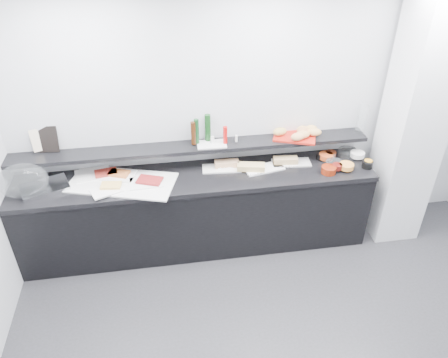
{
  "coord_description": "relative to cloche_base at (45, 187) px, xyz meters",
  "views": [
    {
      "loc": [
        -0.98,
        -1.94,
        3.3
      ],
      "look_at": [
        -0.45,
        1.45,
        1.0
      ],
      "focal_mm": 35.0,
      "sensor_mm": 36.0,
      "label": 1
    }
  ],
  "objects": [
    {
      "name": "back_wall",
      "position": [
        2.14,
        0.31,
        0.43
      ],
      "size": [
        5.0,
        0.02,
        2.7
      ],
      "primitive_type": "cube",
      "color": "silver",
      "rests_on": "ground"
    },
    {
      "name": "ceiling",
      "position": [
        2.14,
        -1.69,
        1.78
      ],
      "size": [
        5.0,
        5.0,
        0.0
      ],
      "primitive_type": "plane",
      "color": "white",
      "rests_on": "back_wall"
    },
    {
      "name": "column",
      "position": [
        3.64,
        -0.04,
        0.43
      ],
      "size": [
        0.5,
        0.5,
        2.7
      ],
      "primitive_type": "cube",
      "color": "silver",
      "rests_on": "ground"
    },
    {
      "name": "buffet_cabinet",
      "position": [
        1.44,
        0.01,
        -0.5
      ],
      "size": [
        3.6,
        0.6,
        0.85
      ],
      "primitive_type": "cube",
      "color": "black",
      "rests_on": "ground"
    },
    {
      "name": "counter_top",
      "position": [
        1.44,
        0.01,
        -0.05
      ],
      "size": [
        3.62,
        0.62,
        0.05
      ],
      "primitive_type": "cube",
      "color": "black",
      "rests_on": "buffet_cabinet"
    },
    {
      "name": "wall_shelf",
      "position": [
        1.44,
        0.19,
        0.21
      ],
      "size": [
        3.6,
        0.25,
        0.04
      ],
      "primitive_type": "cube",
      "color": "black",
      "rests_on": "back_wall"
    },
    {
      "name": "cloche_base",
      "position": [
        0.0,
        0.0,
        0.0
      ],
      "size": [
        0.5,
        0.42,
        0.04
      ],
      "primitive_type": "cube",
      "rotation": [
        0.0,
        0.0,
        0.36
      ],
      "color": "#B3B5BB",
      "rests_on": "counter_top"
    },
    {
      "name": "cloche_dome",
      "position": [
        -0.17,
        -0.02,
        0.11
      ],
      "size": [
        0.5,
        0.37,
        0.34
      ],
      "primitive_type": "ellipsoid",
      "rotation": [
        0.0,
        0.0,
        0.14
      ],
      "color": "white",
      "rests_on": "cloche_base"
    },
    {
      "name": "linen_runner",
      "position": [
        0.72,
        -0.01,
        -0.01
      ],
      "size": [
        1.11,
        0.76,
        0.01
      ],
      "primitive_type": "cube",
      "rotation": [
        0.0,
        0.0,
        -0.31
      ],
      "color": "white",
      "rests_on": "counter_top"
    },
    {
      "name": "platter_meat_a",
      "position": [
        0.43,
        0.17,
        0.0
      ],
      "size": [
        0.38,
        0.28,
        0.01
      ],
      "primitive_type": "cube",
      "rotation": [
        0.0,
        0.0,
        0.18
      ],
      "color": "white",
      "rests_on": "linen_runner"
    },
    {
      "name": "food_meat_a",
      "position": [
        0.56,
        0.14,
        0.02
      ],
      "size": [
        0.24,
        0.17,
        0.02
      ],
      "primitive_type": "cube",
      "rotation": [
        0.0,
        0.0,
        0.17
      ],
      "color": "maroon",
      "rests_on": "platter_meat_a"
    },
    {
      "name": "platter_salmon",
      "position": [
        0.69,
        0.1,
        0.0
      ],
      "size": [
        0.38,
        0.3,
        0.01
      ],
      "primitive_type": "cube",
      "rotation": [
        0.0,
        0.0,
        -0.29
      ],
      "color": "white",
      "rests_on": "linen_runner"
    },
    {
      "name": "food_salmon",
      "position": [
        0.69,
        0.11,
        0.02
      ],
      "size": [
        0.24,
        0.19,
        0.02
      ],
      "primitive_type": "cube",
      "rotation": [
        0.0,
        0.0,
        -0.38
      ],
      "color": "#C76128",
      "rests_on": "platter_salmon"
    },
    {
      "name": "platter_cheese",
      "position": [
        0.59,
        -0.15,
        0.0
      ],
      "size": [
        0.33,
        0.28,
        0.01
      ],
      "primitive_type": "cube",
      "rotation": [
        0.0,
        0.0,
        0.4
      ],
      "color": "white",
      "rests_on": "linen_runner"
    },
    {
      "name": "food_cheese",
      "position": [
        0.63,
        -0.09,
        0.02
      ],
      "size": [
        0.2,
        0.14,
        0.02
      ],
      "primitive_type": "cube",
      "rotation": [
        0.0,
        0.0,
        -0.12
      ],
      "color": "#EEBE5C",
      "rests_on": "platter_cheese"
    },
    {
      "name": "platter_meat_b",
      "position": [
        0.96,
        -0.07,
        0.0
      ],
      "size": [
        0.33,
        0.23,
        0.01
      ],
      "primitive_type": "cube",
      "rotation": [
        0.0,
        0.0,
        0.05
      ],
      "color": "white",
      "rests_on": "linen_runner"
    },
    {
      "name": "food_meat_b",
      "position": [
        0.99,
        -0.06,
        0.02
      ],
      "size": [
        0.27,
        0.22,
        0.02
      ],
      "primitive_type": "cube",
      "rotation": [
        0.0,
        0.0,
        -0.37
      ],
      "color": "maroon",
      "rests_on": "platter_meat_b"
    },
    {
      "name": "sandwich_plate_left",
      "position": [
        1.72,
        0.09,
        -0.01
      ],
      "size": [
        0.41,
        0.2,
        0.01
      ],
      "primitive_type": "cube",
      "rotation": [
        0.0,
        0.0,
        -0.08
      ],
      "color": "white",
      "rests_on": "counter_top"
    },
    {
      "name": "sandwich_food_left",
      "position": [
        1.78,
        0.12,
        0.02
      ],
      "size": [
        0.25,
        0.1,
        0.06
      ],
      "primitive_type": "cube",
      "rotation": [
        0.0,
        0.0,
        -0.02
      ],
      "color": "tan",
      "rests_on": "sandwich_plate_left"
    },
    {
      "name": "tongs_left",
      "position": [
        1.76,
        0.07,
        -0.0
      ],
      "size": [
        0.16,
        0.02,
        0.01
      ],
      "primitive_type": "cylinder",
      "rotation": [
        0.0,
        1.57,
        -0.05
      ],
      "color": "silver",
      "rests_on": "sandwich_plate_left"
    },
    {
      "name": "sandwich_plate_mid",
      "position": [
        2.15,
        0.02,
        -0.01
      ],
      "size": [
        0.42,
        0.25,
        0.01
      ],
      "primitive_type": "cube",
      "rotation": [
        0.0,
        0.0,
        0.2
      ],
      "color": "white",
      "rests_on": "counter_top"
    },
    {
      "name": "sandwich_food_mid",
      "position": [
        2.01,
        0.02,
        0.02
      ],
      "size": [
        0.29,
        0.16,
        0.06
      ],
      "primitive_type": "cube",
      "rotation": [
        0.0,
        0.0,
        -0.22
      ],
      "color": "tan",
      "rests_on": "sandwich_plate_mid"
    },
    {
      "name": "tongs_mid",
      "position": [
        2.03,
        -0.08,
        -0.0
      ],
      "size": [
        0.16,
        0.02,
        0.01
      ],
      "primitive_type": "cylinder",
      "rotation": [
        0.0,
        1.57,
        0.1
      ],
      "color": "silver",
      "rests_on": "sandwich_plate_mid"
    },
    {
      "name": "sandwich_plate_right",
      "position": [
        2.46,
        0.09,
        -0.01
      ],
      "size": [
        0.41,
        0.2,
        0.01
      ],
      "primitive_type": "cube",
      "rotation": [
        0.0,
        0.0,
        -0.08
      ],
      "color": "silver",
      "rests_on": "counter_top"
    },
    {
      "name": "sandwich_food_right",
      "position": [
        2.39,
        0.09,
        0.02
      ],
      "size": [
        0.26,
        0.12,
        0.06
      ],
      "primitive_type": "cube",
      "rotation": [
        0.0,
        0.0,
        -0.1
      ],
      "color": "tan",
      "rests_on": "sandwich_plate_right"
    },
    {
      "name": "tongs_right",
      "position": [
        2.37,
        0.0,
        -0.0
      ],
      "size": [
        0.16,
        0.03,
        0.01
      ],
      "primitive_type": "cylinder",
      "rotation": [
        0.0,
        1.57,
        -0.11
      ],
      "color": "#AFB2B6",
      "rests_on": "sandwich_plate_right"
    },
    {
      "name": "bowl_glass_fruit",
      "position": [
        2.85,
        0.1,
        0.02
      ],
      "size": [
        0.19,
        0.19,
        0.07
      ],
      "primitive_type": "cylinder",
      "rotation": [
        0.0,
        0.0,
        -0.34
      ],
      "color": "white",
      "rests_on": "counter_top"
    },
    {
      "name": "fill_glass_fruit",
      "position": [
        2.84,
        0.1,
        0.03
      ],
      "size": [
        0.19,
        0.19,
        0.05
      ],
      "primitive_type": "cylinder",
      "rotation": [
        0.0,
        0.0,
        0.37
      ],
      "color": "#CF4C1C",
      "rests_on": "bowl_glass_fruit"
    },
    {
      "name": "bowl_black_jam",
      "position": [
        2.81,
        0.13,
        0.02
      ],
      "size": [
        0.17,
        0.17,
        0.07
      ],
      "primitive_type": "cylinder",
      "rotation": [
        0.0,
        0.0,
        -0.41
      ],
      "color": "black",
      "rests_on": "counter_top"
    },
    {
      "name": "fill_black_jam",
      "position": [
        2.9,
        0.14,
        0.03
      ],
      "size": [
        0.14,
        0.14,
        0.05
      ],
      "primitive_type": "cylinder",
      "rotation": [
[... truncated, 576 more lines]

